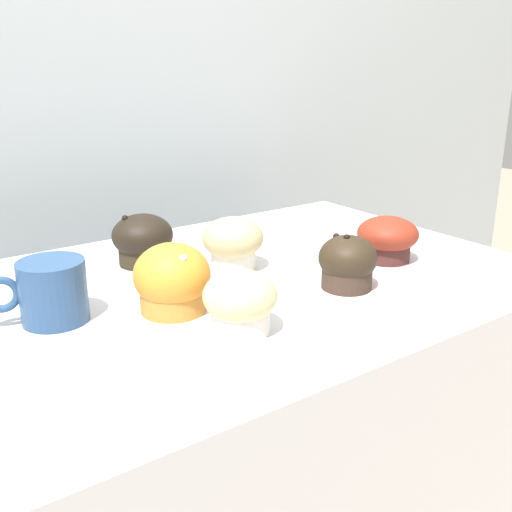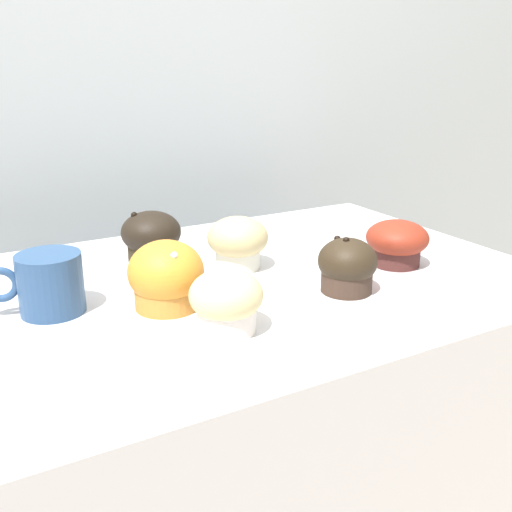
% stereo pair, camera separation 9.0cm
% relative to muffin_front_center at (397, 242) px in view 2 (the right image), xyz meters
% --- Properties ---
extents(wall_back, '(3.20, 0.10, 1.80)m').
position_rel_muffin_front_center_xyz_m(wall_back, '(-0.29, 0.67, -0.06)').
color(wall_back, '#A8B2B7').
rests_on(wall_back, ground).
extents(muffin_front_center, '(0.10, 0.10, 0.08)m').
position_rel_muffin_front_center_xyz_m(muffin_front_center, '(0.00, 0.00, 0.00)').
color(muffin_front_center, '#492320').
rests_on(muffin_front_center, display_counter).
extents(muffin_back_left, '(0.10, 0.10, 0.09)m').
position_rel_muffin_front_center_xyz_m(muffin_back_left, '(-0.40, 0.02, 0.00)').
color(muffin_back_left, '#C78134').
rests_on(muffin_back_left, display_counter).
extents(muffin_back_right, '(0.09, 0.09, 0.09)m').
position_rel_muffin_front_center_xyz_m(muffin_back_right, '(-0.15, -0.05, -0.00)').
color(muffin_back_right, '#3C2B21').
rests_on(muffin_back_right, display_counter).
extents(muffin_front_left, '(0.10, 0.10, 0.08)m').
position_rel_muffin_front_center_xyz_m(muffin_front_left, '(-0.34, 0.22, 0.00)').
color(muffin_front_left, '#2D2517').
rests_on(muffin_front_left, display_counter).
extents(muffin_front_right, '(0.09, 0.09, 0.08)m').
position_rel_muffin_front_center_xyz_m(muffin_front_right, '(-0.36, -0.09, 0.00)').
color(muffin_front_right, white).
rests_on(muffin_front_right, display_counter).
extents(muffin_back_center, '(0.10, 0.10, 0.09)m').
position_rel_muffin_front_center_xyz_m(muffin_back_center, '(-0.24, 0.12, 0.00)').
color(muffin_back_center, silver).
rests_on(muffin_back_center, display_counter).
extents(coffee_cup, '(0.13, 0.09, 0.08)m').
position_rel_muffin_front_center_xyz_m(coffee_cup, '(-0.54, 0.08, 0.00)').
color(coffee_cup, navy).
rests_on(coffee_cup, display_counter).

